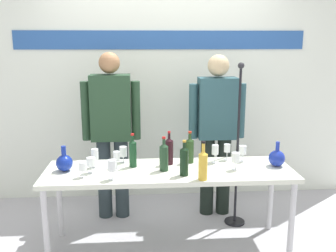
{
  "coord_description": "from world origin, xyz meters",
  "views": [
    {
      "loc": [
        -0.22,
        -3.06,
        1.8
      ],
      "look_at": [
        0.0,
        0.15,
        1.07
      ],
      "focal_mm": 40.64,
      "sensor_mm": 36.0,
      "label": 1
    }
  ],
  "objects_px": {
    "wine_glass_left_1": "(91,162)",
    "wine_glass_right_0": "(215,150)",
    "microphone_stand": "(237,172)",
    "decanter_blue_left": "(64,162)",
    "wine_bottle_5": "(203,164)",
    "wine_glass_left_4": "(117,156)",
    "wine_glass_right_3": "(236,158)",
    "wine_glass_left_5": "(112,166)",
    "wine_bottle_1": "(133,152)",
    "presenter_right": "(217,126)",
    "wine_glass_left_0": "(83,167)",
    "decanter_blue_right": "(277,158)",
    "wine_bottle_3": "(164,156)",
    "wine_glass_right_1": "(227,149)",
    "display_table": "(169,176)",
    "wine_glass_left_2": "(123,152)",
    "wine_bottle_4": "(190,149)",
    "wine_bottle_0": "(184,160)",
    "wine_bottle_2": "(169,150)",
    "wine_glass_left_3": "(95,155)",
    "wine_glass_right_2": "(243,150)"
  },
  "relations": [
    {
      "from": "wine_bottle_4",
      "to": "wine_bottle_5",
      "type": "bearing_deg",
      "value": -83.32
    },
    {
      "from": "wine_bottle_1",
      "to": "wine_bottle_4",
      "type": "relative_size",
      "value": 1.03
    },
    {
      "from": "decanter_blue_right",
      "to": "wine_glass_right_0",
      "type": "relative_size",
      "value": 1.32
    },
    {
      "from": "wine_bottle_3",
      "to": "wine_glass_right_0",
      "type": "distance_m",
      "value": 0.5
    },
    {
      "from": "presenter_right",
      "to": "wine_glass_left_0",
      "type": "height_order",
      "value": "presenter_right"
    },
    {
      "from": "wine_bottle_3",
      "to": "wine_glass_left_4",
      "type": "height_order",
      "value": "wine_bottle_3"
    },
    {
      "from": "presenter_right",
      "to": "wine_bottle_1",
      "type": "xyz_separation_m",
      "value": [
        -0.84,
        -0.56,
        -0.09
      ]
    },
    {
      "from": "wine_bottle_0",
      "to": "wine_glass_right_1",
      "type": "height_order",
      "value": "wine_bottle_0"
    },
    {
      "from": "wine_bottle_5",
      "to": "wine_glass_left_3",
      "type": "bearing_deg",
      "value": 158.0
    },
    {
      "from": "wine_bottle_2",
      "to": "wine_glass_left_3",
      "type": "height_order",
      "value": "wine_bottle_2"
    },
    {
      "from": "wine_bottle_0",
      "to": "wine_glass_left_5",
      "type": "height_order",
      "value": "wine_bottle_0"
    },
    {
      "from": "wine_glass_left_2",
      "to": "wine_bottle_4",
      "type": "bearing_deg",
      "value": -3.99
    },
    {
      "from": "decanter_blue_right",
      "to": "wine_bottle_3",
      "type": "bearing_deg",
      "value": -177.4
    },
    {
      "from": "wine_bottle_2",
      "to": "wine_glass_right_3",
      "type": "height_order",
      "value": "wine_bottle_2"
    },
    {
      "from": "display_table",
      "to": "wine_glass_right_2",
      "type": "relative_size",
      "value": 14.47
    },
    {
      "from": "wine_glass_right_0",
      "to": "wine_bottle_5",
      "type": "bearing_deg",
      "value": -113.17
    },
    {
      "from": "wine_bottle_5",
      "to": "microphone_stand",
      "type": "distance_m",
      "value": 0.86
    },
    {
      "from": "wine_glass_right_0",
      "to": "wine_glass_right_1",
      "type": "xyz_separation_m",
      "value": [
        0.13,
        0.08,
        -0.01
      ]
    },
    {
      "from": "wine_glass_left_1",
      "to": "wine_glass_right_0",
      "type": "xyz_separation_m",
      "value": [
        1.07,
        0.19,
        0.02
      ]
    },
    {
      "from": "wine_bottle_1",
      "to": "wine_glass_left_5",
      "type": "bearing_deg",
      "value": -117.11
    },
    {
      "from": "presenter_right",
      "to": "wine_glass_left_3",
      "type": "bearing_deg",
      "value": -154.62
    },
    {
      "from": "wine_bottle_0",
      "to": "wine_glass_left_1",
      "type": "bearing_deg",
      "value": 171.93
    },
    {
      "from": "decanter_blue_left",
      "to": "wine_bottle_5",
      "type": "distance_m",
      "value": 1.16
    },
    {
      "from": "wine_glass_left_5",
      "to": "wine_glass_left_1",
      "type": "bearing_deg",
      "value": 137.82
    },
    {
      "from": "wine_glass_left_5",
      "to": "microphone_stand",
      "type": "relative_size",
      "value": 0.1
    },
    {
      "from": "microphone_stand",
      "to": "wine_glass_right_3",
      "type": "bearing_deg",
      "value": -106.16
    },
    {
      "from": "wine_glass_left_0",
      "to": "wine_glass_left_5",
      "type": "height_order",
      "value": "wine_glass_left_5"
    },
    {
      "from": "decanter_blue_left",
      "to": "wine_glass_left_5",
      "type": "distance_m",
      "value": 0.48
    },
    {
      "from": "wine_glass_left_3",
      "to": "wine_glass_right_0",
      "type": "bearing_deg",
      "value": 2.84
    },
    {
      "from": "wine_glass_left_4",
      "to": "wine_glass_left_5",
      "type": "relative_size",
      "value": 0.89
    },
    {
      "from": "decanter_blue_left",
      "to": "wine_bottle_2",
      "type": "xyz_separation_m",
      "value": [
        0.89,
        0.12,
        0.05
      ]
    },
    {
      "from": "decanter_blue_right",
      "to": "wine_bottle_2",
      "type": "bearing_deg",
      "value": 172.53
    },
    {
      "from": "wine_bottle_1",
      "to": "wine_glass_right_3",
      "type": "bearing_deg",
      "value": -9.11
    },
    {
      "from": "presenter_right",
      "to": "wine_glass_left_0",
      "type": "xyz_separation_m",
      "value": [
        -1.23,
        -0.79,
        -0.13
      ]
    },
    {
      "from": "decanter_blue_right",
      "to": "wine_bottle_0",
      "type": "height_order",
      "value": "wine_bottle_0"
    },
    {
      "from": "display_table",
      "to": "wine_glass_left_0",
      "type": "xyz_separation_m",
      "value": [
        -0.7,
        -0.14,
        0.15
      ]
    },
    {
      "from": "decanter_blue_right",
      "to": "wine_glass_right_1",
      "type": "distance_m",
      "value": 0.44
    },
    {
      "from": "microphone_stand",
      "to": "decanter_blue_left",
      "type": "bearing_deg",
      "value": -166.22
    },
    {
      "from": "wine_bottle_4",
      "to": "wine_glass_right_1",
      "type": "bearing_deg",
      "value": 8.22
    },
    {
      "from": "wine_bottle_2",
      "to": "wine_glass_right_1",
      "type": "relative_size",
      "value": 2.0
    },
    {
      "from": "decanter_blue_left",
      "to": "wine_glass_left_0",
      "type": "xyz_separation_m",
      "value": [
        0.18,
        -0.16,
        0.02
      ]
    },
    {
      "from": "wine_bottle_3",
      "to": "wine_glass_left_0",
      "type": "xyz_separation_m",
      "value": [
        -0.66,
        -0.12,
        -0.04
      ]
    },
    {
      "from": "wine_glass_left_3",
      "to": "wine_glass_right_0",
      "type": "relative_size",
      "value": 0.99
    },
    {
      "from": "presenter_right",
      "to": "wine_glass_left_5",
      "type": "xyz_separation_m",
      "value": [
        -0.99,
        -0.86,
        -0.1
      ]
    },
    {
      "from": "display_table",
      "to": "wine_glass_left_1",
      "type": "distance_m",
      "value": 0.67
    },
    {
      "from": "wine_bottle_0",
      "to": "wine_bottle_5",
      "type": "bearing_deg",
      "value": -37.96
    },
    {
      "from": "wine_glass_left_0",
      "to": "wine_glass_left_1",
      "type": "distance_m",
      "value": 0.11
    },
    {
      "from": "wine_glass_left_4",
      "to": "wine_glass_right_3",
      "type": "bearing_deg",
      "value": -6.99
    },
    {
      "from": "decanter_blue_right",
      "to": "wine_bottle_3",
      "type": "height_order",
      "value": "wine_bottle_3"
    },
    {
      "from": "wine_glass_left_2",
      "to": "wine_bottle_3",
      "type": "bearing_deg",
      "value": -34.32
    }
  ]
}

